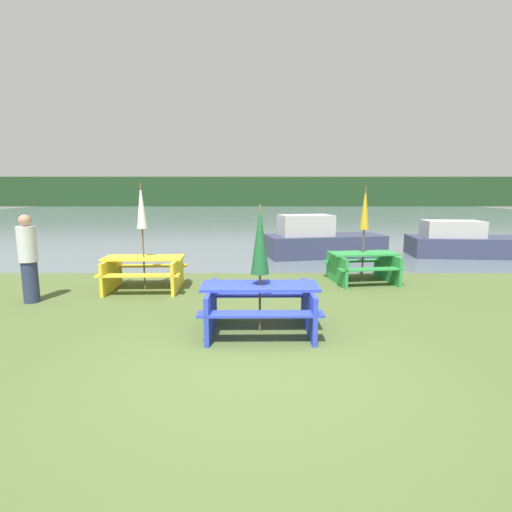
% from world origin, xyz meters
% --- Properties ---
extents(ground_plane, '(60.00, 60.00, 0.00)m').
position_xyz_m(ground_plane, '(0.00, 0.00, 0.00)').
color(ground_plane, '#516633').
extents(water, '(60.00, 50.00, 0.00)m').
position_xyz_m(water, '(0.00, 30.66, -0.00)').
color(water, slate).
rests_on(water, ground_plane).
extents(far_treeline, '(80.00, 1.60, 4.00)m').
position_xyz_m(far_treeline, '(0.00, 50.66, 2.00)').
color(far_treeline, '#1E3D1E').
rests_on(far_treeline, water).
extents(picnic_table_blue, '(1.86, 1.40, 0.77)m').
position_xyz_m(picnic_table_blue, '(0.11, 1.14, 0.47)').
color(picnic_table_blue, blue).
rests_on(picnic_table_blue, ground_plane).
extents(picnic_table_yellow, '(1.81, 1.44, 0.76)m').
position_xyz_m(picnic_table_yellow, '(-2.48, 3.85, 0.46)').
color(picnic_table_yellow, yellow).
rests_on(picnic_table_yellow, ground_plane).
extents(picnic_table_green, '(1.77, 1.59, 0.73)m').
position_xyz_m(picnic_table_green, '(2.66, 4.62, 0.44)').
color(picnic_table_green, green).
rests_on(picnic_table_green, ground_plane).
extents(umbrella_white, '(0.22, 0.22, 2.40)m').
position_xyz_m(umbrella_white, '(-2.48, 3.85, 1.86)').
color(umbrella_white, brown).
rests_on(umbrella_white, ground_plane).
extents(umbrella_gold, '(0.22, 0.22, 2.33)m').
position_xyz_m(umbrella_gold, '(2.66, 4.62, 1.78)').
color(umbrella_gold, brown).
rests_on(umbrella_gold, ground_plane).
extents(umbrella_darkgreen, '(0.29, 0.29, 2.02)m').
position_xyz_m(umbrella_darkgreen, '(0.11, 1.14, 1.47)').
color(umbrella_darkgreen, brown).
rests_on(umbrella_darkgreen, ground_plane).
extents(boat, '(4.14, 2.30, 1.42)m').
position_xyz_m(boat, '(2.25, 8.48, 0.52)').
color(boat, '#333856').
rests_on(boat, water).
extents(boat_second, '(4.37, 1.98, 1.21)m').
position_xyz_m(boat_second, '(7.35, 8.53, 0.45)').
color(boat_second, '#333856').
rests_on(boat_second, water).
extents(person, '(0.35, 0.35, 1.77)m').
position_xyz_m(person, '(-4.48, 2.82, 0.89)').
color(person, '#283351').
rests_on(person, ground_plane).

